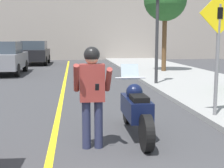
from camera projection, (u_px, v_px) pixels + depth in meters
The scene contains 9 objects.
road_center_line at pixel (60, 108), 8.17m from camera, with size 0.12×36.00×0.01m.
building_backdrop at pixel (75, 19), 27.38m from camera, with size 28.00×1.20×7.21m.
motorcycle at pixel (136, 109), 5.80m from camera, with size 0.62×2.33×1.29m.
person_biker at pixel (92, 87), 5.01m from camera, with size 0.59×0.46×1.67m.
crossing_sign at pixel (218, 42), 6.68m from camera, with size 0.91×0.08×2.66m.
traffic_light at pixel (158, 10), 11.54m from camera, with size 0.26×0.30×3.93m.
street_tree at pixel (165, 0), 16.08m from camera, with size 2.22×2.22×4.82m.
parked_car_grey at pixel (4, 58), 16.00m from camera, with size 1.88×4.20×1.68m.
parked_car_black at pixel (35, 52), 22.33m from camera, with size 1.88×4.20×1.68m.
Camera 1 is at (-0.22, -2.11, 1.78)m, focal length 50.00 mm.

